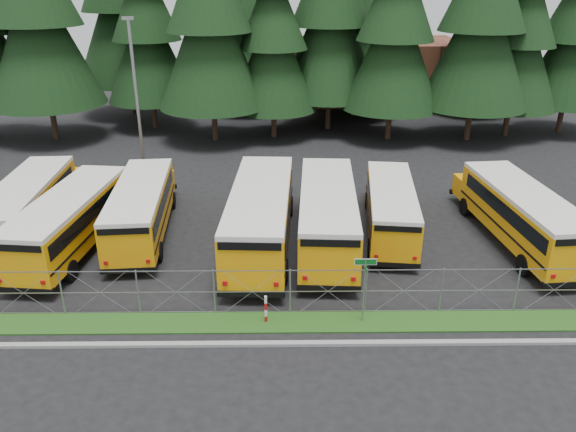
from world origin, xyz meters
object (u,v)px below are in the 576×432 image
object	(u,v)px
bus_2	(142,209)
bus_east	(518,216)
striped_bollard	(266,310)
bus_5	(327,216)
bus_6	(390,209)
bus_1	(74,221)
bus_0	(30,207)
bus_4	(261,217)
street_sign	(365,277)
light_standard	(136,96)

from	to	relation	value
bus_2	bus_east	world-z (taller)	bus_east
bus_east	striped_bollard	distance (m)	14.21
bus_5	bus_6	xyz separation A→B (m)	(3.38, 1.33, -0.22)
bus_2	bus_6	size ratio (longest dim) A/B	1.07
bus_1	bus_east	xyz separation A→B (m)	(21.91, 0.32, 0.03)
bus_0	striped_bollard	size ratio (longest dim) A/B	8.99
bus_4	street_sign	distance (m)	7.88
striped_bollard	light_standard	size ratio (longest dim) A/B	0.12
striped_bollard	light_standard	distance (m)	19.20
bus_5	bus_6	size ratio (longest dim) A/B	1.17
bus_0	light_standard	bearing A→B (deg)	60.70
street_sign	light_standard	xyz separation A→B (m)	(-12.13, 16.59, 3.47)
bus_east	street_sign	distance (m)	11.09
bus_1	light_standard	world-z (taller)	light_standard
light_standard	bus_6	bearing A→B (deg)	-29.64
bus_1	bus_4	bearing A→B (deg)	6.49
bus_2	bus_1	bearing A→B (deg)	-157.35
striped_bollard	bus_0	bearing A→B (deg)	145.71
bus_2	street_sign	bearing A→B (deg)	-42.87
striped_bollard	bus_1	bearing A→B (deg)	145.29
bus_2	light_standard	distance (m)	9.57
street_sign	bus_east	bearing A→B (deg)	38.77
bus_6	bus_east	size ratio (longest dim) A/B	0.90
street_sign	bus_1	bearing A→B (deg)	153.53
street_sign	bus_0	bearing A→B (deg)	152.32
bus_east	striped_bollard	world-z (taller)	bus_east
bus_6	bus_5	bearing A→B (deg)	-151.67
street_sign	bus_5	bearing A→B (deg)	97.28
striped_bollard	bus_5	bearing A→B (deg)	67.43
bus_0	bus_2	xyz separation A→B (m)	(5.90, -0.34, -0.03)
bus_east	striped_bollard	bearing A→B (deg)	-155.87
bus_6	bus_east	bearing A→B (deg)	-5.43
bus_4	bus_east	xyz separation A→B (m)	(12.76, 0.23, -0.13)
bus_2	light_standard	world-z (taller)	light_standard
bus_0	bus_6	bearing A→B (deg)	-3.41
bus_0	light_standard	distance (m)	9.94
bus_0	bus_east	distance (m)	24.86
bus_4	bus_5	xyz separation A→B (m)	(3.24, 0.23, -0.06)
bus_1	bus_2	world-z (taller)	bus_1
bus_2	bus_6	xyz separation A→B (m)	(12.78, 0.12, -0.09)
bus_east	bus_0	bearing A→B (deg)	171.37
bus_5	bus_east	xyz separation A→B (m)	(9.52, -0.00, -0.06)
bus_0	bus_4	distance (m)	12.19
bus_0	bus_4	world-z (taller)	bus_4
bus_0	bus_east	world-z (taller)	bus_east
bus_6	street_sign	size ratio (longest dim) A/B	3.53
bus_2	striped_bollard	xyz separation A→B (m)	(6.52, -8.13, -0.79)
bus_2	striped_bollard	distance (m)	10.45
bus_0	bus_2	world-z (taller)	bus_0
street_sign	bus_6	bearing A→B (deg)	73.21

